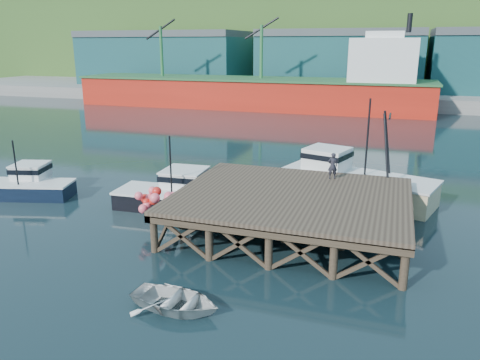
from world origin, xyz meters
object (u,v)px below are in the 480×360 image
at_px(boat_navy, 26,184).
at_px(boat_black, 179,194).
at_px(dinghy, 176,300).
at_px(trawler, 354,179).
at_px(dockworker, 333,166).

relative_size(boat_navy, boat_black, 0.87).
bearing_deg(dinghy, trawler, -12.82).
bearing_deg(dockworker, dinghy, 52.53).
xyz_separation_m(dinghy, dockworker, (4.06, 12.54, 2.53)).
bearing_deg(dinghy, dockworker, -12.76).
xyz_separation_m(boat_black, trawler, (10.02, 5.03, 0.49)).
height_order(boat_black, dockworker, boat_black).
distance_m(boat_navy, dinghy, 18.16).
relative_size(trawler, dockworker, 6.70).
relative_size(boat_black, dinghy, 2.15).
height_order(dinghy, dockworker, dockworker).
bearing_deg(dinghy, boat_black, 30.12).
height_order(boat_navy, boat_black, boat_black).
bearing_deg(boat_black, trawler, 23.54).
height_order(boat_navy, trawler, trawler).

